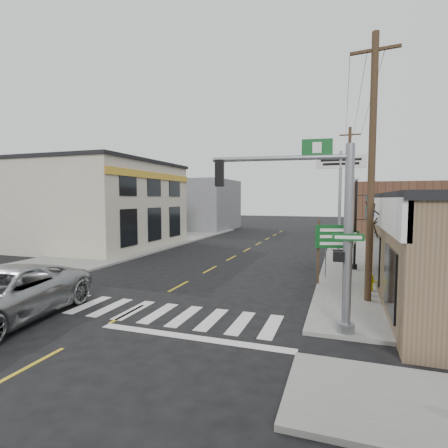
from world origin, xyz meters
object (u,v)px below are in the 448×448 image
(suv, at_px, (2,296))
(traffic_signal_pole, at_px, (324,218))
(dance_center_sign, at_px, (340,177))
(guide_sign, at_px, (334,243))
(lamp_post, at_px, (357,216))
(bare_tree, at_px, (386,209))
(fire_hydrant, at_px, (371,282))
(utility_pole_far, at_px, (349,184))
(utility_pole_near, at_px, (372,166))

(suv, xyz_separation_m, traffic_signal_pole, (9.91, 2.33, 2.59))
(dance_center_sign, bearing_deg, suv, -116.88)
(traffic_signal_pole, relative_size, guide_sign, 1.91)
(suv, height_order, lamp_post, lamp_post)
(bare_tree, bearing_deg, fire_hydrant, 113.75)
(dance_center_sign, bearing_deg, utility_pole_far, 86.55)
(lamp_post, relative_size, dance_center_sign, 0.70)
(lamp_post, height_order, utility_pole_near, utility_pole_near)
(utility_pole_near, bearing_deg, utility_pole_far, 99.05)
(utility_pole_far, bearing_deg, lamp_post, -86.71)
(traffic_signal_pole, distance_m, bare_tree, 4.82)
(suv, bearing_deg, traffic_signal_pole, 5.52)
(traffic_signal_pole, height_order, guide_sign, traffic_signal_pole)
(guide_sign, distance_m, utility_pole_near, 4.07)
(traffic_signal_pole, xyz_separation_m, utility_pole_far, (0.96, 22.40, 1.85))
(dance_center_sign, distance_m, bare_tree, 11.84)
(traffic_signal_pole, bearing_deg, lamp_post, 76.91)
(dance_center_sign, height_order, bare_tree, dance_center_sign)
(bare_tree, bearing_deg, suv, -150.89)
(guide_sign, xyz_separation_m, bare_tree, (1.91, -1.42, 1.58))
(lamp_post, height_order, utility_pole_far, utility_pole_far)
(lamp_post, height_order, bare_tree, lamp_post)
(lamp_post, distance_m, utility_pole_near, 6.50)
(utility_pole_far, bearing_deg, traffic_signal_pole, -90.42)
(bare_tree, distance_m, utility_pole_near, 1.87)
(fire_hydrant, xyz_separation_m, utility_pole_near, (-0.21, -1.59, 4.71))
(traffic_signal_pole, distance_m, dance_center_sign, 16.03)
(traffic_signal_pole, xyz_separation_m, bare_tree, (2.08, 4.35, 0.12))
(traffic_signal_pole, distance_m, utility_pole_far, 22.49)
(guide_sign, relative_size, dance_center_sign, 0.40)
(lamp_post, bearing_deg, traffic_signal_pole, -102.82)
(guide_sign, distance_m, dance_center_sign, 10.72)
(lamp_post, distance_m, bare_tree, 5.52)
(guide_sign, xyz_separation_m, utility_pole_near, (1.31, -2.13, 3.21))
(fire_hydrant, distance_m, dance_center_sign, 11.88)
(fire_hydrant, bearing_deg, guide_sign, 160.27)
(traffic_signal_pole, xyz_separation_m, fire_hydrant, (1.70, 5.23, -2.96))
(dance_center_sign, relative_size, bare_tree, 1.65)
(fire_hydrant, distance_m, utility_pole_near, 4.98)
(guide_sign, bearing_deg, lamp_post, 58.99)
(lamp_post, distance_m, dance_center_sign, 6.65)
(traffic_signal_pole, relative_size, lamp_post, 1.10)
(dance_center_sign, xyz_separation_m, utility_pole_far, (0.67, 6.51, -0.24))
(dance_center_sign, distance_m, utility_pole_near, 12.31)
(utility_pole_near, bearing_deg, bare_tree, 57.36)
(traffic_signal_pole, relative_size, bare_tree, 1.27)
(suv, relative_size, lamp_post, 1.24)
(lamp_post, bearing_deg, suv, -138.24)
(lamp_post, bearing_deg, fire_hydrant, -89.85)
(traffic_signal_pole, distance_m, guide_sign, 5.96)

